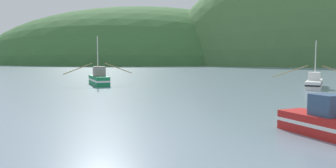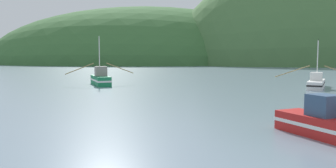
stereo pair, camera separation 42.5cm
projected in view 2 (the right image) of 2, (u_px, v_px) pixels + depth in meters
hill_mid_right at (148, 63)px, 211.06m from camera, size 192.14×153.71×68.75m
hill_far_right at (304, 64)px, 176.18m from camera, size 143.64×114.91×106.60m
fishing_boat_green at (101, 79)px, 45.62m from camera, size 9.20×7.06×6.90m
fishing_boat_white at (316, 83)px, 41.42m from camera, size 8.66×7.59×6.28m
fishing_boat_red at (336, 126)px, 15.52m from camera, size 3.79×6.78×7.01m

